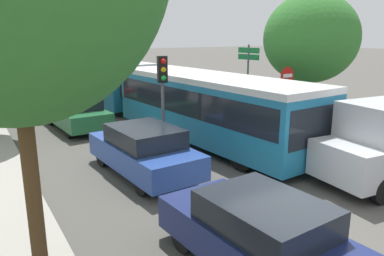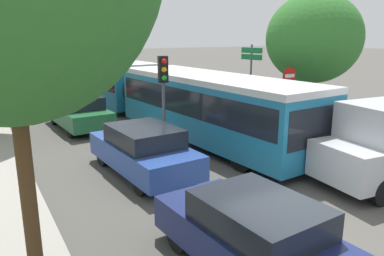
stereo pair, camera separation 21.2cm
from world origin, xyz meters
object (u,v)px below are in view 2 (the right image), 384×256
at_px(traffic_light, 163,83).
at_px(direction_sign_post, 251,65).
at_px(queued_car_blue, 144,150).
at_px(articulated_bus, 161,92).
at_px(city_bus_rear, 15,62).
at_px(queued_car_red, 51,94).
at_px(queued_car_navy, 255,236).
at_px(no_entry_sign, 288,90).
at_px(queued_car_green, 79,112).
at_px(tree_right_near, 314,38).
at_px(queued_car_black, 39,83).

xyz_separation_m(traffic_light, direction_sign_post, (7.03, 3.89, 0.05)).
xyz_separation_m(queued_car_blue, traffic_light, (1.49, 1.62, 1.75)).
height_order(articulated_bus, city_bus_rear, articulated_bus).
height_order(queued_car_red, traffic_light, traffic_light).
distance_m(city_bus_rear, queued_car_blue, 32.07).
xyz_separation_m(queued_car_navy, queued_car_blue, (0.28, 5.48, 0.03)).
bearing_deg(no_entry_sign, city_bus_rear, -166.81).
relative_size(city_bus_rear, no_entry_sign, 4.00).
distance_m(city_bus_rear, queued_car_green, 25.39).
relative_size(no_entry_sign, tree_right_near, 0.48).
distance_m(queued_car_red, direction_sign_post, 11.49).
height_order(articulated_bus, direction_sign_post, direction_sign_post).
bearing_deg(articulated_bus, queued_car_blue, -34.39).
xyz_separation_m(queued_car_red, direction_sign_post, (8.83, -7.12, 1.82)).
height_order(traffic_light, tree_right_near, tree_right_near).
distance_m(traffic_light, direction_sign_post, 8.03).
height_order(queued_car_blue, direction_sign_post, direction_sign_post).
bearing_deg(direction_sign_post, queued_car_navy, 42.76).
distance_m(queued_car_navy, no_entry_sign, 9.95).
relative_size(articulated_bus, queued_car_black, 4.28).
bearing_deg(traffic_light, queued_car_navy, -2.18).
relative_size(articulated_bus, queued_car_red, 4.18).
bearing_deg(no_entry_sign, articulated_bus, -141.05).
bearing_deg(queued_car_blue, queued_car_green, -1.33).
relative_size(city_bus_rear, direction_sign_post, 3.13).
relative_size(queued_car_black, traffic_light, 1.22).
bearing_deg(tree_right_near, queued_car_blue, -168.04).
bearing_deg(queued_car_black, city_bus_rear, -2.32).
bearing_deg(articulated_bus, traffic_light, -28.42).
relative_size(city_bus_rear, tree_right_near, 1.91).
height_order(queued_car_green, no_entry_sign, no_entry_sign).
xyz_separation_m(queued_car_red, traffic_light, (1.81, -11.02, 1.77)).
relative_size(queued_car_green, direction_sign_post, 1.21).
bearing_deg(tree_right_near, articulated_bus, 146.21).
bearing_deg(articulated_bus, queued_car_red, -156.06).
xyz_separation_m(articulated_bus, city_bus_rear, (-3.60, 26.36, -0.12)).
bearing_deg(tree_right_near, traffic_light, -177.76).
distance_m(queued_car_red, traffic_light, 11.30).
distance_m(city_bus_rear, queued_car_navy, 37.56).
xyz_separation_m(no_entry_sign, tree_right_near, (2.04, 0.70, 2.05)).
bearing_deg(queued_car_navy, queued_car_black, -4.01).
xyz_separation_m(queued_car_black, tree_right_near, (9.03, -16.92, 3.22)).
xyz_separation_m(articulated_bus, queued_car_navy, (-3.63, -11.19, -0.79)).
bearing_deg(queued_car_black, articulated_bus, -169.01).
height_order(queued_car_blue, no_entry_sign, no_entry_sign).
bearing_deg(tree_right_near, queued_car_red, 131.05).
xyz_separation_m(queued_car_green, tree_right_near, (9.26, -4.77, 3.18)).
xyz_separation_m(city_bus_rear, queued_car_green, (0.01, -25.39, -0.64)).
bearing_deg(traffic_light, queued_car_blue, -30.88).
height_order(no_entry_sign, tree_right_near, tree_right_near).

